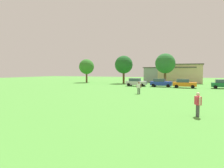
{
  "coord_description": "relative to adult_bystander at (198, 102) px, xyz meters",
  "views": [
    {
      "loc": [
        7.5,
        -0.39,
        3.21
      ],
      "look_at": [
        2.65,
        11.25,
        2.43
      ],
      "focal_mm": 33.14,
      "sensor_mm": 36.0,
      "label": 1
    }
  ],
  "objects": [
    {
      "name": "parked_car_green_3",
      "position": [
        4.35,
        27.13,
        -0.16
      ],
      "size": [
        4.3,
        2.02,
        1.68
      ],
      "color": "#196B38",
      "rests_on": "ground"
    },
    {
      "name": "parked_car_silver_0",
      "position": [
        -12.28,
        27.12,
        -0.16
      ],
      "size": [
        4.3,
        2.02,
        1.68
      ],
      "color": "silver",
      "rests_on": "ground"
    },
    {
      "name": "tree_far_right",
      "position": [
        -7.42,
        35.54,
        4.04
      ],
      "size": [
        4.81,
        4.81,
        7.49
      ],
      "color": "brown",
      "rests_on": "ground"
    },
    {
      "name": "parked_car_blue_1",
      "position": [
        -7.04,
        27.21,
        -0.16
      ],
      "size": [
        4.3,
        2.02,
        1.68
      ],
      "color": "#1E38AD",
      "rests_on": "ground"
    },
    {
      "name": "ground_plane",
      "position": [
        -7.54,
        14.72,
        -1.02
      ],
      "size": [
        160.0,
        160.0,
        0.0
      ],
      "primitive_type": "plane",
      "color": "#4C9338"
    },
    {
      "name": "tree_center",
      "position": [
        -18.01,
        35.41,
        3.87
      ],
      "size": [
        4.65,
        4.65,
        7.25
      ],
      "color": "brown",
      "rests_on": "ground"
    },
    {
      "name": "house_left",
      "position": [
        -4.57,
        45.79,
        1.58
      ],
      "size": [
        11.86,
        8.99,
        5.18
      ],
      "color": "beige",
      "rests_on": "ground"
    },
    {
      "name": "house_right",
      "position": [
        -7.43,
        45.79,
        1.16
      ],
      "size": [
        14.06,
        8.97,
        4.34
      ],
      "color": "#9999A3",
      "rests_on": "ground"
    },
    {
      "name": "bystander_near_trees",
      "position": [
        -7.75,
        12.75,
        -0.01
      ],
      "size": [
        0.79,
        0.43,
        1.71
      ],
      "rotation": [
        0.0,
        0.0,
        2.91
      ],
      "color": "#4C4C51",
      "rests_on": "ground"
    },
    {
      "name": "tree_far_left",
      "position": [
        -29.31,
        35.8,
        3.44
      ],
      "size": [
        4.24,
        4.24,
        6.61
      ],
      "color": "brown",
      "rests_on": "ground"
    },
    {
      "name": "adult_bystander",
      "position": [
        0.0,
        0.0,
        0.0
      ],
      "size": [
        0.49,
        0.77,
        1.72
      ],
      "rotation": [
        0.0,
        0.0,
        1.93
      ],
      "color": "#4C4C51",
      "rests_on": "ground"
    },
    {
      "name": "parked_car_orange_2",
      "position": [
        -2.43,
        26.25,
        -0.16
      ],
      "size": [
        4.3,
        2.02,
        1.68
      ],
      "color": "orange",
      "rests_on": "ground"
    }
  ]
}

